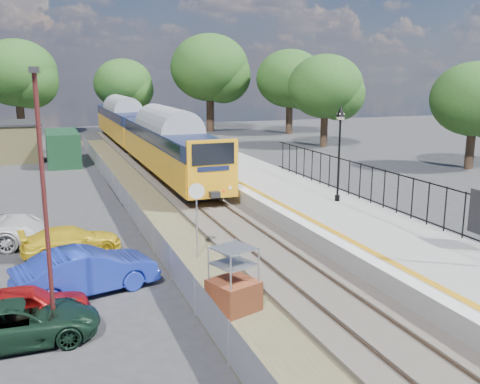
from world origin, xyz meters
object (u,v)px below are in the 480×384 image
brick_plinth (234,280)px  car_yellow (71,241)px  carpark_lamp (44,190)px  car_red (25,307)px  train (140,130)px  speed_sign (197,207)px  car_green (19,323)px  victorian_lamp_north (340,131)px  car_blue (86,271)px

brick_plinth → car_yellow: brick_plinth is taller
carpark_lamp → car_red: bearing=131.5°
train → brick_plinth: train is taller
speed_sign → car_red: size_ratio=0.84×
speed_sign → car_green: 7.96m
carpark_lamp → car_green: (-0.86, -0.10, -3.49)m
speed_sign → car_yellow: size_ratio=0.78×
speed_sign → car_green: size_ratio=0.72×
train → brick_plinth: size_ratio=20.23×
victorian_lamp_north → car_blue: (-12.32, -5.17, -3.55)m
brick_plinth → speed_sign: size_ratio=0.68×
car_blue → brick_plinth: bearing=-140.6°
train → car_blue: size_ratio=9.00×
car_green → car_red: bearing=-7.4°
train → victorian_lamp_north: bearing=-77.4°
speed_sign → car_yellow: bearing=167.6°
speed_sign → car_yellow: speed_sign is taller
speed_sign → carpark_lamp: 7.37m
train → car_yellow: bearing=-106.3°
speed_sign → car_blue: bearing=-141.4°
train → car_red: train is taller
train → speed_sign: train is taller
victorian_lamp_north → car_red: victorian_lamp_north is taller
car_green → car_yellow: bearing=-14.3°
car_yellow → car_green: bearing=159.9°
train → car_red: 32.11m
car_red → car_blue: 2.63m
car_green → car_red: (0.11, 0.94, 0.03)m
victorian_lamp_north → brick_plinth: victorian_lamp_north is taller
carpark_lamp → car_yellow: carpark_lamp is taller
victorian_lamp_north → brick_plinth: (-8.33, -8.12, -3.33)m
carpark_lamp → car_red: size_ratio=2.02×
carpark_lamp → speed_sign: bearing=40.9°
car_blue → speed_sign: bearing=-79.9°
car_yellow → carpark_lamp: bearing=166.6°
speed_sign → carpark_lamp: (-5.36, -4.64, 2.02)m
brick_plinth → car_blue: bearing=143.5°
car_red → car_blue: (1.84, 1.87, 0.14)m
victorian_lamp_north → car_yellow: size_ratio=1.20×
car_yellow → car_red: bearing=158.9°
car_green → car_red: car_red is taller
car_green → car_blue: (1.95, 2.81, 0.18)m
train → carpark_lamp: (-8.11, -31.66, 1.72)m
speed_sign → car_green: speed_sign is taller
car_red → victorian_lamp_north: bearing=-63.4°
victorian_lamp_north → car_blue: victorian_lamp_north is taller
victorian_lamp_north → car_green: 16.77m
car_green → car_yellow: (1.72, 7.00, -0.02)m
speed_sign → victorian_lamp_north: bearing=36.3°
train → brick_plinth: bearing=-95.4°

